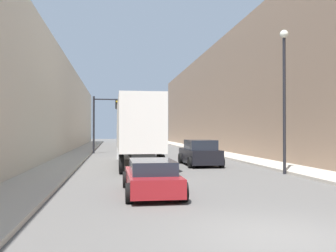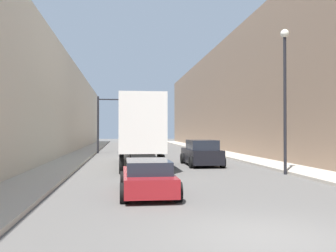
{
  "view_description": "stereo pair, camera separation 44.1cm",
  "coord_description": "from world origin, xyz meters",
  "px_view_note": "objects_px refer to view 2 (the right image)",
  "views": [
    {
      "loc": [
        -3.43,
        -7.61,
        2.25
      ],
      "look_at": [
        -0.58,
        11.91,
        2.51
      ],
      "focal_mm": 40.0,
      "sensor_mm": 36.0,
      "label": 1
    },
    {
      "loc": [
        -2.99,
        -7.66,
        2.25
      ],
      "look_at": [
        -0.58,
        11.91,
        2.51
      ],
      "focal_mm": 40.0,
      "sensor_mm": 36.0,
      "label": 2
    }
  ],
  "objects_px": {
    "semi_truck": "(138,129)",
    "street_lamp": "(285,82)",
    "suv_car": "(201,153)",
    "sedan_car": "(148,177)",
    "traffic_signal_gantry": "(116,113)"
  },
  "relations": [
    {
      "from": "sedan_car",
      "to": "suv_car",
      "type": "xyz_separation_m",
      "value": [
        4.22,
        10.51,
        0.2
      ]
    },
    {
      "from": "semi_truck",
      "to": "sedan_car",
      "type": "relative_size",
      "value": 3.02
    },
    {
      "from": "sedan_car",
      "to": "traffic_signal_gantry",
      "type": "distance_m",
      "value": 25.2
    },
    {
      "from": "semi_truck",
      "to": "suv_car",
      "type": "xyz_separation_m",
      "value": [
        4.09,
        -1.45,
        -1.58
      ]
    },
    {
      "from": "suv_car",
      "to": "street_lamp",
      "type": "distance_m",
      "value": 7.45
    },
    {
      "from": "semi_truck",
      "to": "street_lamp",
      "type": "xyz_separation_m",
      "value": [
        7.35,
        -6.84,
        2.39
      ]
    },
    {
      "from": "semi_truck",
      "to": "street_lamp",
      "type": "bearing_deg",
      "value": -42.92
    },
    {
      "from": "semi_truck",
      "to": "suv_car",
      "type": "distance_m",
      "value": 4.62
    },
    {
      "from": "street_lamp",
      "to": "semi_truck",
      "type": "bearing_deg",
      "value": 137.08
    },
    {
      "from": "traffic_signal_gantry",
      "to": "street_lamp",
      "type": "distance_m",
      "value": 21.78
    },
    {
      "from": "suv_car",
      "to": "street_lamp",
      "type": "relative_size",
      "value": 0.61
    },
    {
      "from": "semi_truck",
      "to": "street_lamp",
      "type": "height_order",
      "value": "street_lamp"
    },
    {
      "from": "suv_car",
      "to": "traffic_signal_gantry",
      "type": "relative_size",
      "value": 0.66
    },
    {
      "from": "semi_truck",
      "to": "sedan_car",
      "type": "distance_m",
      "value": 12.09
    },
    {
      "from": "sedan_car",
      "to": "suv_car",
      "type": "bearing_deg",
      "value": 68.11
    }
  ]
}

